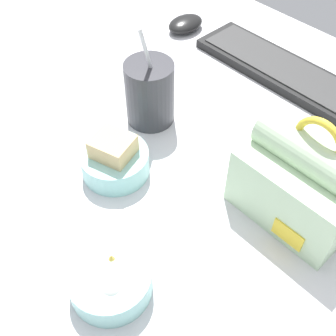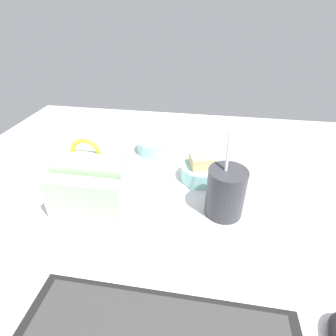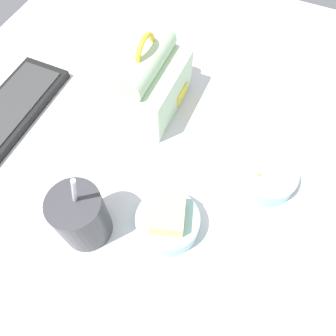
# 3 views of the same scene
# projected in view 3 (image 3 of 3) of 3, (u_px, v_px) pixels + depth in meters

# --- Properties ---
(desk_surface) EXTENTS (1.40, 1.10, 0.02)m
(desk_surface) POSITION_uv_depth(u_px,v_px,m) (145.00, 195.00, 0.63)
(desk_surface) COLOR silver
(desk_surface) RESTS_ON ground
(lunch_bag) EXTENTS (0.17, 0.13, 0.18)m
(lunch_bag) POSITION_uv_depth(u_px,v_px,m) (148.00, 83.00, 0.67)
(lunch_bag) COLOR #B7D6AD
(lunch_bag) RESTS_ON desk_surface
(soup_cup) EXTENTS (0.09, 0.09, 0.19)m
(soup_cup) POSITION_uv_depth(u_px,v_px,m) (81.00, 216.00, 0.53)
(soup_cup) COLOR #333338
(soup_cup) RESTS_ON desk_surface
(bento_bowl_sandwich) EXTENTS (0.11, 0.11, 0.07)m
(bento_bowl_sandwich) POSITION_uv_depth(u_px,v_px,m) (168.00, 222.00, 0.56)
(bento_bowl_sandwich) COLOR #93D1CC
(bento_bowl_sandwich) RESTS_ON desk_surface
(bento_bowl_snacks) EXTENTS (0.11, 0.11, 0.05)m
(bento_bowl_snacks) POSITION_uv_depth(u_px,v_px,m) (266.00, 176.00, 0.61)
(bento_bowl_snacks) COLOR #93D1CC
(bento_bowl_snacks) RESTS_ON desk_surface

